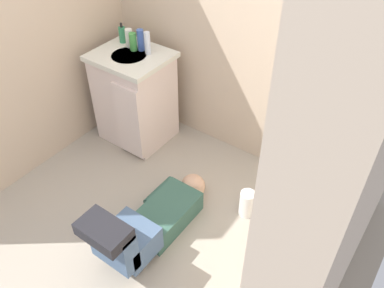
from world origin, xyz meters
name	(u,v)px	position (x,y,z in m)	size (l,w,h in m)	color
ground_plane	(154,226)	(0.00, 0.00, -0.02)	(2.88, 3.18, 0.04)	#A29889
wall_back	(246,14)	(0.00, 1.13, 1.20)	(2.54, 0.08, 2.40)	#C9B297
wall_left	(1,26)	(-1.23, 0.00, 1.20)	(0.08, 2.18, 2.40)	#C9B297
wall_right	(375,180)	(1.23, 0.00, 1.20)	(0.08, 2.18, 2.40)	#C9B297
toilet	(310,170)	(0.79, 0.80, 0.37)	(0.36, 0.46, 0.75)	white
vanity_cabinet	(135,97)	(-0.77, 0.72, 0.42)	(0.60, 0.53, 0.82)	beige
faucet	(142,42)	(-0.78, 0.86, 0.87)	(0.02, 0.02, 0.10)	silver
person_plumber	(148,222)	(0.06, -0.11, 0.18)	(0.39, 1.06, 0.52)	#33594C
tissue_box	(322,112)	(0.75, 0.89, 0.80)	(0.22, 0.11, 0.10)	silver
soap_dispenser	(122,34)	(-0.97, 0.84, 0.89)	(0.06, 0.06, 0.17)	#348C5A
bottle_white	(129,38)	(-0.87, 0.82, 0.90)	(0.06, 0.06, 0.15)	silver
bottle_green	(133,42)	(-0.80, 0.79, 0.89)	(0.06, 0.06, 0.14)	green
bottle_blue	(141,40)	(-0.75, 0.83, 0.91)	(0.06, 0.06, 0.17)	#3F61B7
bottle_clear	(147,43)	(-0.67, 0.81, 0.91)	(0.05, 0.05, 0.18)	silver
paper_towel_roll	(247,204)	(0.49, 0.48, 0.11)	(0.11, 0.11, 0.22)	white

